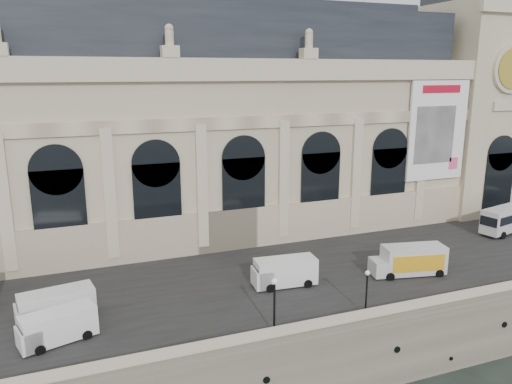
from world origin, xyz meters
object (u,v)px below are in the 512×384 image
(van_a, at_px, (52,307))
(lamp_left, at_px, (274,307))
(van_c, at_px, (282,272))
(van_b, at_px, (54,328))
(lamp_right, at_px, (366,293))
(box_truck, at_px, (409,260))

(van_a, bearing_deg, lamp_left, -26.62)
(van_c, bearing_deg, lamp_left, -117.53)
(lamp_left, bearing_deg, van_c, 62.47)
(van_b, relative_size, van_c, 0.95)
(lamp_left, bearing_deg, lamp_right, 0.91)
(van_c, relative_size, lamp_left, 1.34)
(van_c, relative_size, box_truck, 0.80)
(box_truck, distance_m, lamp_left, 18.85)
(van_a, height_order, box_truck, box_truck)
(box_truck, xyz_separation_m, lamp_left, (-17.81, -6.13, 0.83))
(van_b, bearing_deg, van_a, 92.59)
(van_b, bearing_deg, van_c, 9.34)
(van_a, xyz_separation_m, van_c, (20.94, -0.07, 0.01))
(van_b, xyz_separation_m, lamp_left, (16.47, -4.85, 1.08))
(lamp_left, bearing_deg, van_b, 163.59)
(box_truck, bearing_deg, van_c, 170.99)
(van_b, xyz_separation_m, van_c, (20.78, 3.42, 0.12))
(box_truck, height_order, lamp_right, lamp_right)
(van_a, relative_size, van_b, 1.07)
(van_a, relative_size, lamp_right, 1.59)
(box_truck, bearing_deg, lamp_left, -161.01)
(box_truck, relative_size, lamp_right, 1.95)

